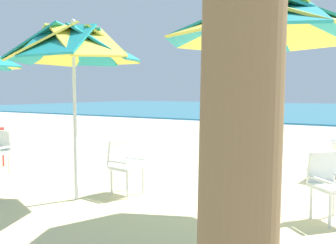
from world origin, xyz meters
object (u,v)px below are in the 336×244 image
(plastic_chair_0, at_px, (329,182))
(sun_lounger_2, at_px, (244,152))
(plastic_chair_1, at_px, (124,163))
(beach_umbrella_0, at_px, (266,24))
(beach_umbrella_1, at_px, (73,46))

(plastic_chair_0, distance_m, sun_lounger_2, 3.71)
(plastic_chair_0, relative_size, plastic_chair_1, 1.00)
(beach_umbrella_0, distance_m, plastic_chair_0, 2.13)
(beach_umbrella_0, bearing_deg, plastic_chair_0, 35.45)
(plastic_chair_0, xyz_separation_m, sun_lounger_2, (-2.21, 2.98, -0.22))
(beach_umbrella_0, height_order, plastic_chair_1, beach_umbrella_0)
(beach_umbrella_0, distance_m, beach_umbrella_1, 2.75)
(beach_umbrella_0, relative_size, plastic_chair_0, 3.22)
(beach_umbrella_0, bearing_deg, beach_umbrella_1, -168.92)
(beach_umbrella_0, height_order, beach_umbrella_1, beach_umbrella_0)
(beach_umbrella_0, height_order, plastic_chair_0, beach_umbrella_0)
(sun_lounger_2, bearing_deg, plastic_chair_0, -53.40)
(beach_umbrella_1, bearing_deg, plastic_chair_1, 57.29)
(plastic_chair_0, height_order, plastic_chair_1, same)
(sun_lounger_2, bearing_deg, beach_umbrella_1, -106.51)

